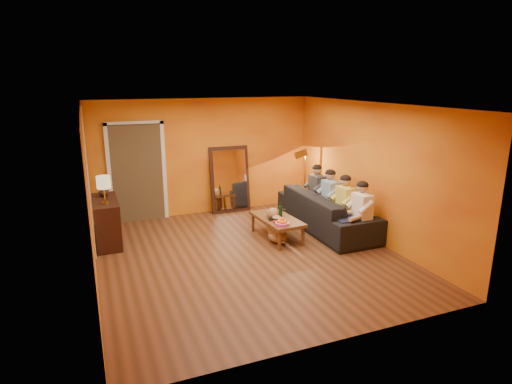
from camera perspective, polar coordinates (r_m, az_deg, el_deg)
name	(u,v)px	position (r m, az deg, el deg)	size (l,w,h in m)	color
room_shell	(240,179)	(7.52, -2.11, 1.72)	(5.00, 5.50, 2.60)	brown
white_accent	(88,175)	(8.45, -21.52, 2.15)	(0.02, 1.90, 2.58)	white
doorway_recess	(137,172)	(9.60, -15.62, 2.55)	(1.06, 0.30, 2.10)	#3F2D19
door_jamb_left	(109,176)	(9.45, -18.97, 2.09)	(0.08, 0.06, 2.20)	white
door_jamb_right	(164,171)	(9.56, -12.15, 2.72)	(0.08, 0.06, 2.20)	white
door_header	(134,123)	(9.32, -16.00, 8.84)	(1.22, 0.06, 0.08)	white
mirror_frame	(230,179)	(9.89, -3.51, 1.71)	(0.92, 0.06, 1.52)	#331711
mirror_glass	(230,180)	(9.86, -3.44, 1.66)	(0.78, 0.02, 1.36)	white
sideboard	(107,222)	(8.48, -19.29, -3.74)	(0.44, 1.18, 0.85)	#331711
table_lamp	(104,190)	(8.01, -19.58, 0.24)	(0.24, 0.24, 0.51)	beige
sofa	(327,211)	(8.90, 9.41, -2.51)	(1.02, 2.60, 0.76)	black
coffee_table	(277,228)	(8.32, 2.80, -4.81)	(0.62, 1.22, 0.42)	brown
floor_lamp	(305,182)	(9.82, 6.53, 1.30)	(0.30, 0.24, 1.44)	#B18E34
dog	(277,225)	(8.14, 2.76, -4.38)	(0.36, 0.55, 0.65)	#AB724D
person_far_left	(362,213)	(8.11, 13.90, -2.79)	(0.70, 0.44, 1.22)	white
person_mid_left	(345,205)	(8.54, 11.77, -1.77)	(0.70, 0.44, 1.22)	#DFCA4A
person_mid_right	(330,198)	(8.98, 9.85, -0.84)	(0.70, 0.44, 1.22)	#7D9FC2
person_far_right	(317,192)	(9.43, 8.12, 0.00)	(0.70, 0.44, 1.22)	#34353A
fruit_bowl	(282,221)	(7.80, 3.53, -3.93)	(0.26, 0.26, 0.16)	#E45095
wine_bottle	(281,210)	(8.18, 3.30, -2.47)	(0.07, 0.07, 0.31)	black
tumbler	(280,213)	(8.39, 3.23, -2.79)	(0.10, 0.10, 0.09)	#B27F3F
laptop	(278,211)	(8.62, 2.94, -2.53)	(0.34, 0.22, 0.03)	black
book_lower	(273,221)	(8.00, 2.24, -3.93)	(0.19, 0.26, 0.02)	#331711
book_mid	(273,220)	(8.01, 2.28, -3.75)	(0.18, 0.24, 0.02)	red
book_upper	(273,219)	(7.98, 2.27, -3.68)	(0.15, 0.20, 0.02)	black
vase	(103,191)	(8.58, -19.67, 0.07)	(0.18, 0.18, 0.19)	#331711
flowers	(102,179)	(8.52, -19.81, 1.59)	(0.17, 0.17, 0.42)	red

